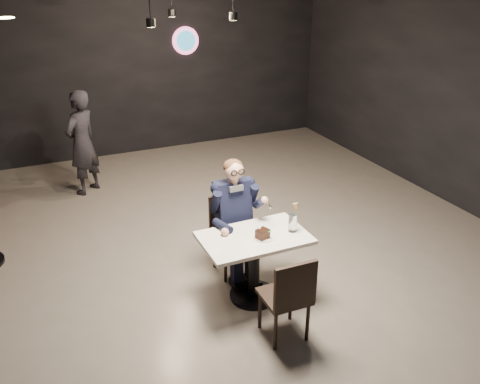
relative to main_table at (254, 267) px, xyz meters
name	(u,v)px	position (x,y,z in m)	size (l,w,h in m)	color
floor	(248,264)	(0.22, 0.61, -0.38)	(9.00, 9.00, 0.00)	slate
wall_sign	(185,41)	(1.02, 5.08, 1.62)	(0.50, 0.06, 0.50)	pink
main_table	(254,267)	(0.00, 0.00, 0.00)	(1.10, 0.70, 0.75)	white
chair_far	(233,237)	(0.00, 0.55, 0.09)	(0.42, 0.46, 0.92)	black
chair_near	(284,294)	(0.00, -0.66, 0.09)	(0.42, 0.46, 0.92)	black
seated_man	(233,216)	(0.00, 0.55, 0.34)	(0.60, 0.80, 1.44)	black
dessert_plate	(264,237)	(0.08, -0.07, 0.38)	(0.21, 0.21, 0.01)	white
cake_slice	(263,234)	(0.05, -0.08, 0.43)	(0.12, 0.10, 0.09)	black
mint_leaf	(268,231)	(0.10, -0.11, 0.47)	(0.07, 0.04, 0.01)	#2D7C28
sundae_glass	(293,223)	(0.41, -0.06, 0.47)	(0.09, 0.09, 0.20)	silver
wafer_cone	(296,209)	(0.46, -0.04, 0.61)	(0.06, 0.06, 0.12)	tan
passerby	(82,143)	(-1.19, 3.58, 0.43)	(0.59, 0.39, 1.62)	black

